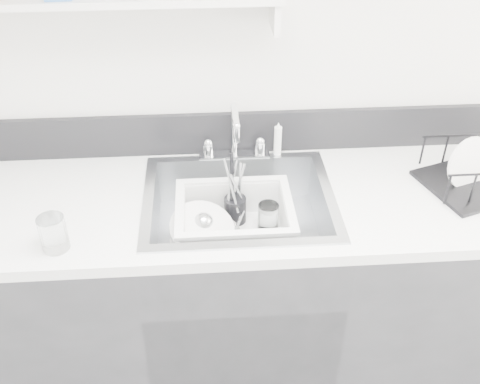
{
  "coord_description": "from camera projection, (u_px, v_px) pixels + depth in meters",
  "views": [
    {
      "loc": [
        -0.1,
        -0.32,
        2.04
      ],
      "look_at": [
        0.0,
        1.14,
        0.98
      ],
      "focal_mm": 42.0,
      "sensor_mm": 36.0,
      "label": 1
    }
  ],
  "objects": [
    {
      "name": "wall_shelf",
      "position": [
        118.0,
        1.0,
        1.7
      ],
      "size": [
        1.0,
        0.16,
        0.12
      ],
      "color": "silver",
      "rests_on": "room_shell"
    },
    {
      "name": "backsplash",
      "position": [
        233.0,
        133.0,
        2.07
      ],
      "size": [
        3.2,
        0.02,
        0.16
      ],
      "primitive_type": "cube",
      "color": "black",
      "rests_on": "counter_run"
    },
    {
      "name": "sink",
      "position": [
        239.0,
        219.0,
        1.93
      ],
      "size": [
        0.64,
        0.52,
        0.2
      ],
      "primitive_type": null,
      "color": "silver",
      "rests_on": "counter_run"
    },
    {
      "name": "bowl_small",
      "position": [
        258.0,
        243.0,
        1.9
      ],
      "size": [
        0.14,
        0.14,
        0.03
      ],
      "primitive_type": "imported",
      "rotation": [
        0.0,
        0.0,
        0.38
      ],
      "color": "white",
      "rests_on": "wash_tub"
    },
    {
      "name": "side_sprayer",
      "position": [
        278.0,
        139.0,
        2.05
      ],
      "size": [
        0.03,
        0.03,
        0.14
      ],
      "primitive_type": "cylinder",
      "color": "white",
      "rests_on": "counter_run"
    },
    {
      "name": "ladle",
      "position": [
        224.0,
        230.0,
        1.92
      ],
      "size": [
        0.3,
        0.17,
        0.08
      ],
      "primitive_type": null,
      "rotation": [
        0.0,
        0.0,
        -0.26
      ],
      "color": "silver",
      "rests_on": "wash_tub"
    },
    {
      "name": "counter_run",
      "position": [
        239.0,
        294.0,
        2.15
      ],
      "size": [
        3.2,
        0.62,
        0.92
      ],
      "color": "#2B2B2F",
      "rests_on": "ground"
    },
    {
      "name": "tumbler_counter",
      "position": [
        53.0,
        233.0,
        1.64
      ],
      "size": [
        0.1,
        0.1,
        0.11
      ],
      "primitive_type": "cylinder",
      "rotation": [
        0.0,
        0.0,
        -0.34
      ],
      "color": "white",
      "rests_on": "counter_run"
    },
    {
      "name": "utensil_cup",
      "position": [
        235.0,
        207.0,
        1.99
      ],
      "size": [
        0.08,
        0.08,
        0.26
      ],
      "rotation": [
        0.0,
        0.0,
        -0.41
      ],
      "color": "black",
      "rests_on": "wash_tub"
    },
    {
      "name": "room_shell",
      "position": [
        278.0,
        100.0,
        0.78
      ],
      "size": [
        3.5,
        3.0,
        2.6
      ],
      "color": "silver",
      "rests_on": "ground"
    },
    {
      "name": "plate_stack",
      "position": [
        205.0,
        236.0,
        1.91
      ],
      "size": [
        0.27,
        0.26,
        0.11
      ],
      "rotation": [
        0.0,
        0.0,
        0.26
      ],
      "color": "white",
      "rests_on": "wash_tub"
    },
    {
      "name": "tumbler_in_tub",
      "position": [
        268.0,
        217.0,
        1.96
      ],
      "size": [
        0.09,
        0.09,
        0.1
      ],
      "primitive_type": "cylinder",
      "rotation": [
        0.0,
        0.0,
        0.2
      ],
      "color": "white",
      "rests_on": "wash_tub"
    },
    {
      "name": "wash_tub",
      "position": [
        234.0,
        222.0,
        1.92
      ],
      "size": [
        0.43,
        0.37,
        0.15
      ],
      "primitive_type": null,
      "rotation": [
        0.0,
        0.0,
        -0.13
      ],
      "color": "white",
      "rests_on": "sink"
    },
    {
      "name": "faucet",
      "position": [
        234.0,
        144.0,
        2.04
      ],
      "size": [
        0.26,
        0.18,
        0.23
      ],
      "color": "silver",
      "rests_on": "counter_run"
    }
  ]
}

